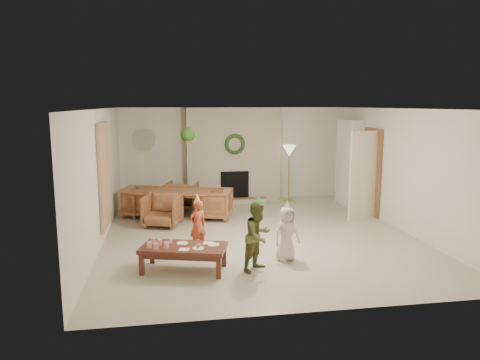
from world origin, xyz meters
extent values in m
plane|color=#B7B29E|center=(0.00, 0.00, 0.00)|extent=(7.00, 7.00, 0.00)
plane|color=white|center=(0.00, 0.00, 2.50)|extent=(7.00, 7.00, 0.00)
plane|color=silver|center=(0.00, 3.50, 1.25)|extent=(7.00, 0.00, 7.00)
plane|color=silver|center=(0.00, -3.50, 1.25)|extent=(7.00, 0.00, 7.00)
plane|color=silver|center=(-3.00, 0.00, 1.25)|extent=(0.00, 7.00, 7.00)
plane|color=silver|center=(3.00, 0.00, 1.25)|extent=(0.00, 7.00, 7.00)
cube|color=maroon|center=(0.00, 3.30, 1.25)|extent=(2.50, 0.40, 2.50)
cube|color=brown|center=(0.00, 2.95, 0.06)|extent=(1.60, 0.30, 0.12)
cube|color=black|center=(0.00, 3.12, 0.45)|extent=(0.75, 0.12, 0.75)
torus|color=#1E4419|center=(0.00, 3.07, 1.55)|extent=(0.54, 0.10, 0.54)
cylinder|color=gold|center=(1.46, 3.00, 0.02)|extent=(0.28, 0.28, 0.03)
cylinder|color=gold|center=(1.46, 3.00, 0.71)|extent=(0.03, 0.03, 1.36)
cone|color=beige|center=(1.46, 3.00, 1.36)|extent=(0.36, 0.36, 0.30)
cube|color=white|center=(2.84, 2.30, 1.10)|extent=(0.30, 1.00, 2.20)
cube|color=white|center=(2.82, 2.30, 0.45)|extent=(0.30, 0.92, 0.03)
cube|color=white|center=(2.82, 2.30, 0.85)|extent=(0.30, 0.92, 0.03)
cube|color=white|center=(2.82, 2.30, 1.25)|extent=(0.30, 0.92, 0.03)
cube|color=white|center=(2.82, 2.30, 1.65)|extent=(0.30, 0.92, 0.03)
cube|color=#9F3A1D|center=(2.80, 2.15, 0.59)|extent=(0.20, 0.40, 0.24)
cube|color=#285292|center=(2.80, 2.35, 0.99)|extent=(0.20, 0.44, 0.24)
cube|color=#A29922|center=(2.80, 2.20, 1.38)|extent=(0.20, 0.36, 0.22)
cube|color=brown|center=(2.96, 1.20, 1.02)|extent=(0.05, 0.86, 2.04)
cube|color=beige|center=(2.58, 0.82, 1.00)|extent=(0.77, 0.32, 2.00)
cube|color=#D0AF93|center=(-2.96, 0.20, 1.25)|extent=(0.06, 1.20, 2.00)
imported|color=brown|center=(-1.66, 1.69, 0.31)|extent=(1.99, 1.47, 0.62)
imported|color=brown|center=(-1.89, 0.95, 0.34)|extent=(0.93, 0.94, 0.69)
imported|color=brown|center=(-1.43, 2.44, 0.34)|extent=(0.93, 0.94, 0.69)
imported|color=brown|center=(-2.41, 1.93, 0.34)|extent=(0.94, 0.93, 0.69)
imported|color=brown|center=(-0.73, 1.40, 0.34)|extent=(0.94, 0.93, 0.69)
cylinder|color=tan|center=(-1.30, 1.50, 2.15)|extent=(0.01, 0.01, 0.70)
cylinder|color=brown|center=(-1.30, 1.50, 1.80)|extent=(0.16, 0.16, 0.12)
sphere|color=#1D4818|center=(-1.30, 1.50, 1.92)|extent=(0.32, 0.32, 0.32)
cube|color=#57281D|center=(-1.55, -1.78, 0.37)|extent=(1.44, 0.99, 0.06)
cube|color=#57281D|center=(-1.55, -1.78, 0.30)|extent=(1.32, 0.87, 0.08)
cube|color=#57281D|center=(-2.20, -1.88, 0.17)|extent=(0.09, 0.09, 0.34)
cube|color=#57281D|center=(-1.05, -2.20, 0.17)|extent=(0.09, 0.09, 0.34)
cube|color=#57281D|center=(-2.05, -1.36, 0.17)|extent=(0.09, 0.09, 0.34)
cube|color=#57281D|center=(-0.90, -1.69, 0.17)|extent=(0.09, 0.09, 0.34)
cylinder|color=white|center=(-2.08, -1.79, 0.45)|extent=(0.09, 0.09, 0.09)
cylinder|color=white|center=(-2.02, -1.60, 0.45)|extent=(0.09, 0.09, 0.09)
cylinder|color=white|center=(-1.97, -1.87, 0.45)|extent=(0.09, 0.09, 0.09)
cylinder|color=white|center=(-1.92, -1.68, 0.45)|extent=(0.09, 0.09, 0.09)
cylinder|color=white|center=(-1.82, -1.83, 0.45)|extent=(0.09, 0.09, 0.09)
cylinder|color=white|center=(-1.76, -1.64, 0.45)|extent=(0.09, 0.09, 0.09)
cylinder|color=white|center=(-1.57, -1.65, 0.41)|extent=(0.22, 0.22, 0.01)
cylinder|color=white|center=(-1.34, -1.95, 0.41)|extent=(0.22, 0.22, 0.01)
cylinder|color=white|center=(-1.09, -1.81, 0.41)|extent=(0.22, 0.22, 0.01)
sphere|color=tan|center=(-1.34, -1.95, 0.45)|extent=(0.09, 0.09, 0.07)
cube|color=#FFBBC9|center=(-1.55, -1.97, 0.41)|extent=(0.19, 0.19, 0.01)
cube|color=#FFBBC9|center=(-1.16, -1.71, 0.41)|extent=(0.19, 0.19, 0.01)
imported|color=#AD4225|center=(-1.27, -0.84, 0.46)|extent=(0.40, 0.35, 0.92)
cone|color=#EDF852|center=(-1.27, -0.84, 0.96)|extent=(0.14, 0.14, 0.17)
imported|color=brown|center=(-0.39, -1.92, 0.55)|extent=(0.68, 0.66, 1.10)
cone|color=#49AA55|center=(-0.39, -1.92, 1.14)|extent=(0.17, 0.17, 0.18)
imported|color=beige|center=(0.16, -1.58, 0.46)|extent=(0.51, 0.40, 0.92)
cone|color=silver|center=(0.16, -1.58, 0.96)|extent=(0.13, 0.13, 0.17)
camera|label=1|loc=(-1.78, -8.62, 2.59)|focal=33.85mm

